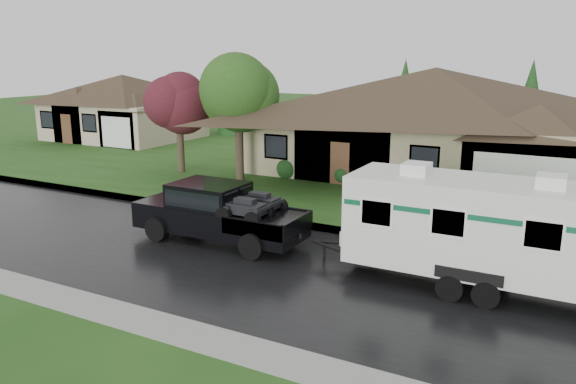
# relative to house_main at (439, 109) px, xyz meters

# --- Properties ---
(ground) EXTENTS (140.00, 140.00, 0.00)m
(ground) POSITION_rel_house_main_xyz_m (-2.29, -13.84, -3.59)
(ground) COLOR #1E4916
(ground) RESTS_ON ground
(road) EXTENTS (140.00, 8.00, 0.01)m
(road) POSITION_rel_house_main_xyz_m (-2.29, -15.84, -3.59)
(road) COLOR black
(road) RESTS_ON ground
(curb) EXTENTS (140.00, 0.50, 0.15)m
(curb) POSITION_rel_house_main_xyz_m (-2.29, -11.59, -3.52)
(curb) COLOR gray
(curb) RESTS_ON ground
(lawn) EXTENTS (140.00, 26.00, 0.15)m
(lawn) POSITION_rel_house_main_xyz_m (-2.29, 1.16, -3.52)
(lawn) COLOR #1E4916
(lawn) RESTS_ON ground
(house_main) EXTENTS (19.44, 10.80, 6.90)m
(house_main) POSITION_rel_house_main_xyz_m (0.00, 0.00, 0.00)
(house_main) COLOR gray
(house_main) RESTS_ON lawn
(house_far) EXTENTS (10.80, 8.64, 5.80)m
(house_far) POSITION_rel_house_main_xyz_m (-24.07, 2.02, -0.62)
(house_far) COLOR tan
(house_far) RESTS_ON lawn
(tree_left_green) EXTENTS (3.68, 3.68, 6.09)m
(tree_left_green) POSITION_rel_house_main_xyz_m (-8.45, -6.26, 0.78)
(tree_left_green) COLOR #382B1E
(tree_left_green) RESTS_ON lawn
(tree_red) EXTENTS (3.24, 3.24, 5.37)m
(tree_red) POSITION_rel_house_main_xyz_m (-12.38, -6.07, 0.28)
(tree_red) COLOR #382B1E
(tree_red) RESTS_ON lawn
(shrub_row) EXTENTS (13.60, 1.00, 1.00)m
(shrub_row) POSITION_rel_house_main_xyz_m (-0.29, -4.54, -2.94)
(shrub_row) COLOR #143814
(shrub_row) RESTS_ON lawn
(pickup_truck) EXTENTS (6.16, 2.34, 2.05)m
(pickup_truck) POSITION_rel_house_main_xyz_m (-4.13, -14.48, -2.49)
(pickup_truck) COLOR black
(pickup_truck) RESTS_ON ground
(travel_trailer) EXTENTS (7.60, 2.67, 3.41)m
(travel_trailer) POSITION_rel_house_main_xyz_m (4.68, -14.48, -1.78)
(travel_trailer) COLOR silver
(travel_trailer) RESTS_ON ground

